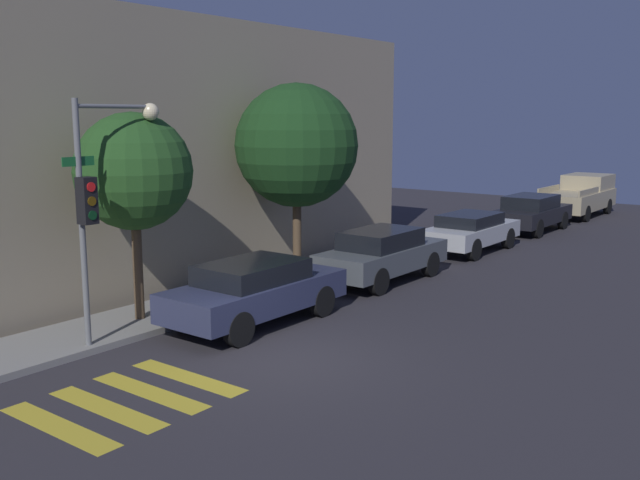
{
  "coord_description": "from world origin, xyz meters",
  "views": [
    {
      "loc": [
        -10.02,
        -8.51,
        4.64
      ],
      "look_at": [
        3.84,
        2.1,
        1.6
      ],
      "focal_mm": 40.0,
      "sensor_mm": 36.0,
      "label": 1
    }
  ],
  "objects_px": {
    "sedan_far_end": "(471,231)",
    "tree_near_corner": "(134,172)",
    "sedan_middle": "(382,254)",
    "traffic_light_pole": "(101,183)",
    "tree_midblock": "(297,146)",
    "sedan_tail_of_row": "(531,212)",
    "pickup_truck": "(580,195)",
    "sedan_near_corner": "(255,290)"
  },
  "relations": [
    {
      "from": "sedan_near_corner",
      "to": "pickup_truck",
      "type": "height_order",
      "value": "pickup_truck"
    },
    {
      "from": "sedan_far_end",
      "to": "tree_near_corner",
      "type": "relative_size",
      "value": 0.94
    },
    {
      "from": "sedan_far_end",
      "to": "tree_midblock",
      "type": "xyz_separation_m",
      "value": [
        -6.94,
        2.07,
        3.08
      ]
    },
    {
      "from": "sedan_near_corner",
      "to": "tree_midblock",
      "type": "height_order",
      "value": "tree_midblock"
    },
    {
      "from": "sedan_far_end",
      "to": "sedan_tail_of_row",
      "type": "bearing_deg",
      "value": 0.0
    },
    {
      "from": "sedan_near_corner",
      "to": "pickup_truck",
      "type": "bearing_deg",
      "value": 0.0
    },
    {
      "from": "sedan_tail_of_row",
      "to": "tree_near_corner",
      "type": "distance_m",
      "value": 18.42
    },
    {
      "from": "pickup_truck",
      "to": "tree_midblock",
      "type": "relative_size",
      "value": 0.96
    },
    {
      "from": "sedan_near_corner",
      "to": "traffic_light_pole",
      "type": "bearing_deg",
      "value": 157.06
    },
    {
      "from": "sedan_near_corner",
      "to": "pickup_truck",
      "type": "xyz_separation_m",
      "value": [
        22.65,
        0.0,
        0.16
      ]
    },
    {
      "from": "pickup_truck",
      "to": "tree_near_corner",
      "type": "distance_m",
      "value": 24.45
    },
    {
      "from": "sedan_near_corner",
      "to": "sedan_middle",
      "type": "xyz_separation_m",
      "value": [
        5.3,
        0.0,
        0.02
      ]
    },
    {
      "from": "traffic_light_pole",
      "to": "sedan_middle",
      "type": "distance_m",
      "value": 8.76
    },
    {
      "from": "traffic_light_pole",
      "to": "tree_midblock",
      "type": "height_order",
      "value": "tree_midblock"
    },
    {
      "from": "traffic_light_pole",
      "to": "pickup_truck",
      "type": "height_order",
      "value": "traffic_light_pole"
    },
    {
      "from": "tree_midblock",
      "to": "sedan_tail_of_row",
      "type": "bearing_deg",
      "value": -9.4
    },
    {
      "from": "sedan_middle",
      "to": "tree_near_corner",
      "type": "bearing_deg",
      "value": 163.27
    },
    {
      "from": "traffic_light_pole",
      "to": "sedan_tail_of_row",
      "type": "height_order",
      "value": "traffic_light_pole"
    },
    {
      "from": "sedan_tail_of_row",
      "to": "tree_midblock",
      "type": "height_order",
      "value": "tree_midblock"
    },
    {
      "from": "sedan_far_end",
      "to": "tree_near_corner",
      "type": "xyz_separation_m",
      "value": [
        -12.56,
        2.07,
        2.7
      ]
    },
    {
      "from": "sedan_middle",
      "to": "sedan_tail_of_row",
      "type": "height_order",
      "value": "sedan_middle"
    },
    {
      "from": "sedan_near_corner",
      "to": "tree_near_corner",
      "type": "height_order",
      "value": "tree_near_corner"
    },
    {
      "from": "tree_near_corner",
      "to": "sedan_far_end",
      "type": "bearing_deg",
      "value": -9.35
    },
    {
      "from": "sedan_tail_of_row",
      "to": "tree_near_corner",
      "type": "bearing_deg",
      "value": 173.49
    },
    {
      "from": "traffic_light_pole",
      "to": "sedan_middle",
      "type": "bearing_deg",
      "value": -8.69
    },
    {
      "from": "pickup_truck",
      "to": "sedan_tail_of_row",
      "type": "bearing_deg",
      "value": 180.0
    },
    {
      "from": "sedan_far_end",
      "to": "sedan_tail_of_row",
      "type": "relative_size",
      "value": 0.98
    },
    {
      "from": "sedan_far_end",
      "to": "tree_midblock",
      "type": "relative_size",
      "value": 0.8
    },
    {
      "from": "traffic_light_pole",
      "to": "pickup_truck",
      "type": "xyz_separation_m",
      "value": [
        25.64,
        -1.27,
        -2.39
      ]
    },
    {
      "from": "sedan_far_end",
      "to": "tree_near_corner",
      "type": "bearing_deg",
      "value": 170.65
    },
    {
      "from": "tree_near_corner",
      "to": "tree_midblock",
      "type": "distance_m",
      "value": 5.63
    },
    {
      "from": "pickup_truck",
      "to": "tree_near_corner",
      "type": "xyz_separation_m",
      "value": [
        -24.23,
        2.07,
        2.49
      ]
    },
    {
      "from": "sedan_middle",
      "to": "pickup_truck",
      "type": "distance_m",
      "value": 17.35
    },
    {
      "from": "sedan_near_corner",
      "to": "sedan_far_end",
      "type": "relative_size",
      "value": 1.01
    },
    {
      "from": "sedan_far_end",
      "to": "tree_midblock",
      "type": "distance_m",
      "value": 7.87
    },
    {
      "from": "sedan_middle",
      "to": "pickup_truck",
      "type": "height_order",
      "value": "pickup_truck"
    },
    {
      "from": "sedan_near_corner",
      "to": "sedan_middle",
      "type": "height_order",
      "value": "sedan_middle"
    },
    {
      "from": "sedan_near_corner",
      "to": "pickup_truck",
      "type": "relative_size",
      "value": 0.84
    },
    {
      "from": "traffic_light_pole",
      "to": "sedan_middle",
      "type": "height_order",
      "value": "traffic_light_pole"
    },
    {
      "from": "tree_near_corner",
      "to": "tree_midblock",
      "type": "xyz_separation_m",
      "value": [
        5.62,
        0.0,
        0.39
      ]
    },
    {
      "from": "tree_near_corner",
      "to": "traffic_light_pole",
      "type": "bearing_deg",
      "value": -150.43
    },
    {
      "from": "sedan_far_end",
      "to": "pickup_truck",
      "type": "height_order",
      "value": "pickup_truck"
    }
  ]
}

